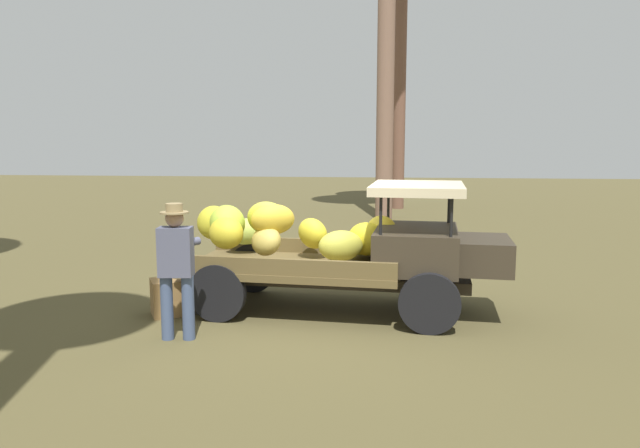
# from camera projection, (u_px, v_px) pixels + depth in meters

# --- Properties ---
(ground_plane) EXTENTS (60.00, 60.00, 0.00)m
(ground_plane) POSITION_uv_depth(u_px,v_px,m) (312.00, 314.00, 8.38)
(ground_plane) COLOR brown
(truck) EXTENTS (4.55, 2.05, 1.83)m
(truck) POSITION_uv_depth(u_px,v_px,m) (351.00, 248.00, 8.40)
(truck) COLOR #362E21
(truck) RESTS_ON ground
(farmer) EXTENTS (0.52, 0.47, 1.68)m
(farmer) POSITION_uv_depth(u_px,v_px,m) (176.00, 263.00, 7.20)
(farmer) COLOR #435376
(farmer) RESTS_ON ground
(wooden_crate) EXTENTS (0.68, 0.64, 0.50)m
(wooden_crate) POSITION_uv_depth(u_px,v_px,m) (172.00, 297.00, 8.33)
(wooden_crate) COLOR olive
(wooden_crate) RESTS_ON ground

